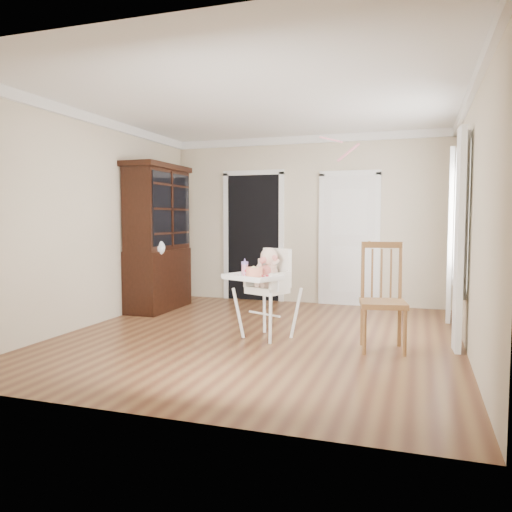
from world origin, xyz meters
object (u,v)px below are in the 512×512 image
(cake, at_px, (254,272))
(china_cabinet, at_px, (158,237))
(dining_chair, at_px, (383,300))
(high_chair, at_px, (267,282))
(sippy_cup, at_px, (245,268))

(cake, bearing_deg, china_cabinet, 143.59)
(china_cabinet, distance_m, dining_chair, 3.70)
(high_chair, distance_m, dining_chair, 1.31)
(cake, relative_size, dining_chair, 0.21)
(high_chair, xyz_separation_m, sippy_cup, (-0.25, -0.05, 0.16))
(sippy_cup, height_order, china_cabinet, china_cabinet)
(high_chair, height_order, cake, high_chair)
(cake, distance_m, dining_chair, 1.40)
(cake, height_order, china_cabinet, china_cabinet)
(china_cabinet, relative_size, dining_chair, 1.93)
(high_chair, relative_size, cake, 4.40)
(high_chair, height_order, sippy_cup, high_chair)
(cake, relative_size, sippy_cup, 1.24)
(china_cabinet, xyz_separation_m, dining_chair, (3.40, -1.36, -0.57))
(cake, height_order, sippy_cup, sippy_cup)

